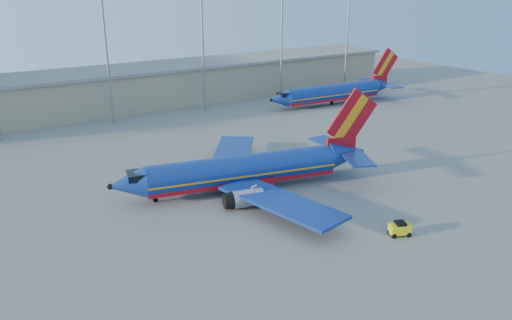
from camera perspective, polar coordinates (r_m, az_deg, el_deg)
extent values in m
plane|color=slate|center=(63.64, 1.27, -4.57)|extent=(220.00, 220.00, 0.00)
cube|color=gray|center=(116.33, -10.87, 8.39)|extent=(120.00, 15.00, 8.00)
cube|color=slate|center=(115.60, -11.00, 10.43)|extent=(122.00, 16.00, 0.60)
cylinder|color=gray|center=(98.67, -16.72, 11.83)|extent=(0.44, 0.44, 28.00)
cylinder|color=gray|center=(106.03, -6.10, 13.02)|extent=(0.44, 0.44, 28.00)
cylinder|color=gray|center=(116.41, 2.94, 13.70)|extent=(0.44, 0.44, 28.00)
cylinder|color=gray|center=(129.07, 10.40, 14.00)|extent=(0.44, 0.44, 28.00)
cylinder|color=navy|center=(65.67, -1.55, -1.09)|extent=(25.60, 9.35, 3.91)
cube|color=#AF0E17|center=(66.04, -1.54, -1.90)|extent=(25.43, 8.63, 1.37)
cube|color=orange|center=(65.77, -1.55, -1.30)|extent=(25.60, 9.39, 0.23)
cone|color=navy|center=(62.85, -14.53, -2.73)|extent=(5.18, 4.78, 3.91)
cube|color=black|center=(62.61, -13.36, -1.73)|extent=(3.07, 3.23, 0.85)
cone|color=navy|center=(71.69, 10.20, 0.72)|extent=(6.21, 5.01, 3.91)
cube|color=#AF0E17|center=(70.83, 9.67, 1.74)|extent=(4.46, 1.54, 2.32)
cube|color=#AF0E17|center=(70.53, 10.89, 4.72)|extent=(7.64, 2.02, 8.43)
cube|color=orange|center=(70.43, 10.74, 4.71)|extent=(5.13, 1.56, 6.61)
cube|color=navy|center=(74.26, 8.56, 1.96)|extent=(3.24, 6.79, 0.23)
cube|color=navy|center=(68.40, 11.42, 0.22)|extent=(5.70, 7.47, 0.23)
cube|color=navy|center=(74.77, -2.69, 0.76)|extent=(14.01, 16.29, 0.37)
cube|color=navy|center=(58.55, 2.88, -4.80)|extent=(8.41, 17.09, 0.37)
cube|color=#AF0E17|center=(66.35, -1.11, -2.18)|extent=(7.08, 5.40, 1.06)
cylinder|color=gray|center=(70.81, -3.95, -0.97)|extent=(4.20, 3.00, 2.22)
cylinder|color=gray|center=(61.12, -1.00, -4.39)|extent=(4.20, 3.00, 2.22)
cylinder|color=gray|center=(64.06, -11.45, -4.25)|extent=(0.30, 0.30, 1.16)
cylinder|color=black|center=(64.16, -11.43, -4.45)|extent=(0.72, 0.41, 0.68)
cylinder|color=black|center=(69.45, -1.03, -2.03)|extent=(0.99, 0.76, 0.89)
cylinder|color=black|center=(64.68, 0.59, -3.72)|extent=(0.99, 0.76, 0.89)
cylinder|color=navy|center=(114.20, 8.71, 7.62)|extent=(23.97, 5.52, 3.66)
cube|color=#AF0E17|center=(114.40, 8.68, 7.16)|extent=(23.92, 4.83, 1.29)
cube|color=orange|center=(114.25, 8.70, 7.50)|extent=(23.98, 5.56, 0.22)
cone|color=navy|center=(106.53, 2.63, 6.96)|extent=(4.43, 3.98, 3.66)
cube|color=black|center=(106.98, 3.24, 7.52)|extent=(2.57, 2.75, 0.79)
cone|color=navy|center=(123.24, 14.17, 8.30)|extent=(5.42, 4.06, 3.66)
cube|color=#AF0E17|center=(122.47, 13.94, 8.89)|extent=(4.19, 0.87, 2.18)
cube|color=#AF0E17|center=(122.83, 14.57, 10.51)|extent=(7.27, 0.89, 7.90)
cube|color=orange|center=(122.69, 14.50, 10.51)|extent=(4.85, 0.79, 6.20)
cube|color=navy|center=(125.33, 13.02, 8.83)|extent=(3.77, 6.67, 0.22)
cube|color=navy|center=(120.46, 15.12, 8.23)|extent=(4.65, 6.92, 0.22)
cylinder|color=black|center=(114.68, 8.65, 6.53)|extent=(0.75, 0.75, 0.89)
cube|color=#D0CC12|center=(57.02, 16.11, -7.55)|extent=(2.56, 2.09, 1.06)
cube|color=black|center=(56.74, 16.17, -6.98)|extent=(1.45, 1.51, 0.37)
cylinder|color=black|center=(57.39, 15.04, -7.84)|extent=(0.58, 0.40, 0.55)
cylinder|color=black|center=(56.45, 15.50, -8.37)|extent=(0.58, 0.40, 0.55)
cylinder|color=black|center=(58.06, 16.60, -7.67)|extent=(0.58, 0.40, 0.55)
cylinder|color=black|center=(57.13, 17.08, -8.19)|extent=(0.58, 0.40, 0.55)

